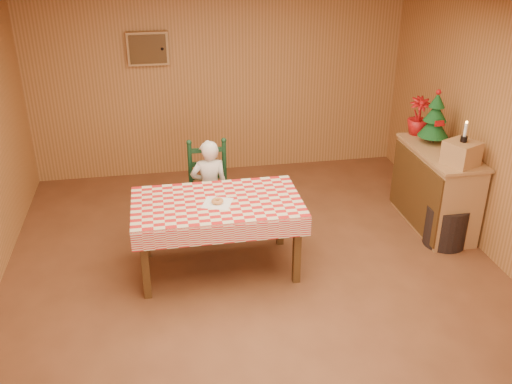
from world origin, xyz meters
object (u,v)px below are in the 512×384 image
dining_table (217,208)px  seated_child (210,189)px  ladder_chair (209,191)px  christmas_tree (435,119)px  storage_bin (446,225)px  crate (462,153)px  shelf_unit (435,188)px

dining_table → seated_child: bearing=90.0°
ladder_chair → christmas_tree: (2.56, -0.06, 0.71)m
seated_child → storage_bin: (2.50, -0.69, -0.34)m
ladder_chair → seated_child: bearing=-90.0°
crate → christmas_tree: size_ratio=0.48×
ladder_chair → shelf_unit: bearing=-6.9°
dining_table → storage_bin: (2.50, 0.04, -0.46)m
ladder_chair → dining_table: bearing=-90.0°
ladder_chair → christmas_tree: christmas_tree is taller
ladder_chair → storage_bin: ladder_chair is taller
shelf_unit → christmas_tree: bearing=88.0°
ladder_chair → crate: bearing=-15.5°
seated_child → storage_bin: 2.61m
dining_table → christmas_tree: size_ratio=2.67×
dining_table → christmas_tree: bearing=15.9°
christmas_tree → crate: bearing=-90.0°
ladder_chair → seated_child: size_ratio=0.96×
seated_child → shelf_unit: 2.56m
shelf_unit → crate: bearing=-88.8°
shelf_unit → ladder_chair: bearing=173.1°
ladder_chair → crate: size_ratio=3.60×
dining_table → ladder_chair: bearing=90.0°
seated_child → christmas_tree: size_ratio=1.81×
dining_table → shelf_unit: size_ratio=1.34×
shelf_unit → storage_bin: size_ratio=2.74×
dining_table → storage_bin: size_ratio=3.65×
storage_bin → seated_child: bearing=164.7°
crate → christmas_tree: bearing=90.0°
dining_table → crate: (2.56, 0.08, 0.37)m
ladder_chair → shelf_unit: (2.55, -0.31, -0.04)m
dining_table → shelf_unit: shelf_unit is taller
dining_table → shelf_unit: bearing=10.6°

